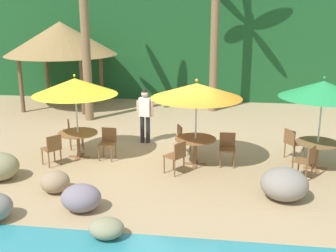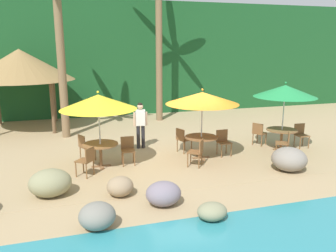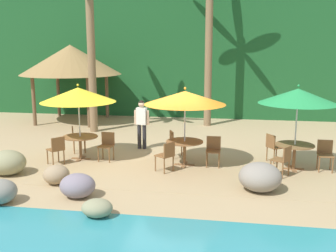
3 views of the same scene
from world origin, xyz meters
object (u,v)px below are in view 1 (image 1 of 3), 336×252
at_px(umbrella_orange, 196,91).
at_px(dining_table_yellow, 78,137).
at_px(chair_orange_inland, 183,138).
at_px(chair_green_left, 307,160).
at_px(umbrella_yellow, 75,86).
at_px(chair_yellow_inland, 73,132).
at_px(palapa_hut, 61,39).
at_px(chair_orange_seaward, 227,147).
at_px(dining_table_orange, 195,143).
at_px(chair_yellow_left, 53,148).
at_px(dining_table_green, 317,147).
at_px(chair_green_inland, 292,142).
at_px(waiter_in_white, 145,112).
at_px(chair_orange_left, 177,155).
at_px(chair_yellow_seaward, 108,141).
at_px(palm_tree_nearest, 83,1).
at_px(umbrella_green, 323,89).

bearing_deg(umbrella_orange, dining_table_yellow, 178.13).
xyz_separation_m(chair_orange_inland, chair_green_left, (3.18, -1.40, 0.00)).
relative_size(umbrella_yellow, chair_yellow_inland, 2.73).
height_order(chair_yellow_inland, palapa_hut, palapa_hut).
bearing_deg(umbrella_orange, palapa_hut, 134.33).
distance_m(chair_orange_seaward, palapa_hut, 9.54).
relative_size(chair_orange_seaward, palapa_hut, 0.19).
distance_m(chair_yellow_inland, dining_table_orange, 3.83).
relative_size(umbrella_orange, palapa_hut, 0.51).
height_order(chair_yellow_left, umbrella_orange, umbrella_orange).
height_order(chair_yellow_left, dining_table_green, chair_yellow_left).
bearing_deg(chair_orange_inland, chair_orange_seaward, -27.43).
distance_m(chair_green_inland, waiter_in_white, 4.45).
xyz_separation_m(chair_orange_left, dining_table_green, (3.58, 0.86, 0.10)).
height_order(chair_yellow_left, chair_green_inland, same).
relative_size(chair_yellow_left, chair_green_left, 1.00).
relative_size(chair_yellow_seaward, palm_tree_nearest, 0.14).
bearing_deg(umbrella_green, chair_yellow_inland, 173.92).
bearing_deg(chair_orange_inland, chair_yellow_inland, 178.43).
bearing_deg(palm_tree_nearest, dining_table_green, -28.37).
distance_m(chair_yellow_inland, umbrella_green, 7.13).
distance_m(umbrella_orange, chair_orange_left, 1.74).
relative_size(chair_green_left, palapa_hut, 0.19).
relative_size(chair_orange_inland, palapa_hut, 0.19).
bearing_deg(chair_yellow_seaward, chair_orange_seaward, -0.57).
bearing_deg(palm_tree_nearest, chair_yellow_inland, -79.90).
xyz_separation_m(umbrella_yellow, dining_table_yellow, (-0.00, -0.00, -1.43)).
xyz_separation_m(chair_yellow_inland, waiter_in_white, (2.04, 0.85, 0.47)).
distance_m(dining_table_yellow, palapa_hut, 7.09).
height_order(chair_yellow_left, chair_orange_inland, same).
xyz_separation_m(chair_yellow_seaward, palapa_hut, (-3.63, 6.09, 2.35)).
bearing_deg(chair_orange_inland, umbrella_green, -10.23).
distance_m(dining_table_yellow, umbrella_green, 6.64).
xyz_separation_m(chair_yellow_left, chair_orange_inland, (3.36, 1.37, 0.00)).
bearing_deg(palm_tree_nearest, chair_yellow_left, -83.24).
height_order(dining_table_orange, palm_tree_nearest, palm_tree_nearest).
relative_size(dining_table_yellow, dining_table_green, 1.00).
relative_size(chair_yellow_seaward, chair_yellow_inland, 1.00).
bearing_deg(dining_table_green, chair_orange_seaward, -179.89).
xyz_separation_m(chair_green_left, waiter_in_white, (-4.47, 2.35, 0.47)).
relative_size(chair_yellow_left, dining_table_orange, 0.79).
bearing_deg(chair_green_inland, chair_orange_inland, -179.54).
height_order(dining_table_yellow, chair_green_left, chair_green_left).
bearing_deg(chair_yellow_inland, umbrella_yellow, -59.61).
height_order(dining_table_yellow, chair_yellow_inland, chair_yellow_inland).
relative_size(chair_yellow_inland, chair_orange_seaward, 1.00).
relative_size(chair_yellow_inland, umbrella_orange, 0.36).
bearing_deg(umbrella_orange, dining_table_green, 1.99).
bearing_deg(waiter_in_white, chair_yellow_seaward, -115.75).
distance_m(chair_yellow_left, palapa_hut, 7.60).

